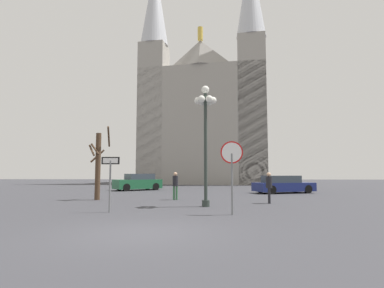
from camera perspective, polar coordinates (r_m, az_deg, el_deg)
name	(u,v)px	position (r m, az deg, el deg)	size (l,w,h in m)	color
ground_plane	(140,233)	(8.69, -9.40, -15.74)	(120.00, 120.00, 0.00)	#38383D
cathedral	(205,113)	(44.27, 2.32, 5.65)	(18.22, 13.04, 32.37)	gray
stop_sign	(232,162)	(12.02, 7.29, -3.32)	(0.86, 0.13, 2.79)	slate
one_way_arrow_sign	(110,175)	(13.04, -14.73, -5.57)	(0.72, 0.10, 2.22)	slate
street_lamp	(205,122)	(14.91, 2.48, 4.12)	(1.07, 0.97, 5.75)	#2D3833
bare_tree	(98,164)	(19.02, -16.79, -3.49)	(1.36, 1.35, 4.24)	#473323
parked_car_near_green	(138,182)	(28.25, -9.85, -6.93)	(4.32, 3.88, 1.45)	#1E5B38
parked_car_far_navy	(283,185)	(25.03, 16.28, -7.17)	(4.88, 3.27, 1.33)	navy
pedestrian_walking	(175,183)	(18.29, -3.07, -7.16)	(0.32, 0.32, 1.60)	#33663F
pedestrian_standing	(269,185)	(16.66, 13.90, -7.25)	(0.32, 0.32, 1.58)	black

